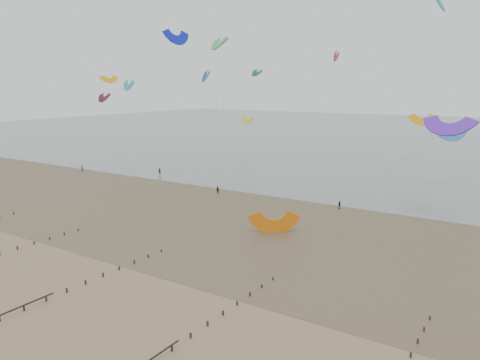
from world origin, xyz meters
name	(u,v)px	position (x,y,z in m)	size (l,w,h in m)	color
ground	(72,274)	(0.00, 0.00, 0.00)	(500.00, 500.00, 0.00)	brown
sea_and_shore	(210,209)	(-4.08, 34.40, 0.01)	(500.00, 665.00, 0.03)	#475654
kitesurfer_lead	(82,168)	(-57.15, 47.50, 0.86)	(0.63, 0.41, 1.72)	black
kitesurfers	(393,214)	(26.79, 47.33, 0.83)	(101.36, 23.74, 1.82)	black
grounded_kite	(274,233)	(13.07, 28.47, 0.00)	(6.97, 3.65, 5.31)	#D5640D
kites_airborne	(336,89)	(-2.42, 92.27, 22.05)	(231.79, 124.89, 36.13)	#FE39B3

